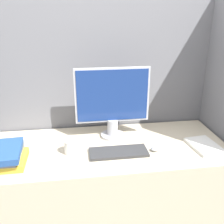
{
  "coord_description": "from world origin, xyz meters",
  "views": [
    {
      "loc": [
        -0.23,
        -1.29,
        1.67
      ],
      "look_at": [
        0.02,
        0.39,
        1.01
      ],
      "focal_mm": 42.0,
      "sensor_mm": 36.0,
      "label": 1
    }
  ],
  "objects_px": {
    "monitor": "(113,103)",
    "keyboard": "(118,152)",
    "coffee_cup": "(71,147)",
    "book_stack": "(5,156)",
    "mouse": "(154,149)"
  },
  "relations": [
    {
      "from": "mouse",
      "to": "coffee_cup",
      "type": "bearing_deg",
      "value": 174.66
    },
    {
      "from": "coffee_cup",
      "to": "book_stack",
      "type": "bearing_deg",
      "value": -169.85
    },
    {
      "from": "book_stack",
      "to": "monitor",
      "type": "bearing_deg",
      "value": 21.58
    },
    {
      "from": "mouse",
      "to": "keyboard",
      "type": "bearing_deg",
      "value": 179.32
    },
    {
      "from": "keyboard",
      "to": "book_stack",
      "type": "relative_size",
      "value": 1.26
    },
    {
      "from": "coffee_cup",
      "to": "book_stack",
      "type": "distance_m",
      "value": 0.42
    },
    {
      "from": "keyboard",
      "to": "mouse",
      "type": "xyz_separation_m",
      "value": [
        0.25,
        -0.0,
        0.0
      ]
    },
    {
      "from": "mouse",
      "to": "coffee_cup",
      "type": "relative_size",
      "value": 0.56
    },
    {
      "from": "keyboard",
      "to": "book_stack",
      "type": "bearing_deg",
      "value": -178.2
    },
    {
      "from": "coffee_cup",
      "to": "keyboard",
      "type": "bearing_deg",
      "value": -8.98
    },
    {
      "from": "coffee_cup",
      "to": "mouse",
      "type": "bearing_deg",
      "value": -5.34
    },
    {
      "from": "monitor",
      "to": "keyboard",
      "type": "relative_size",
      "value": 1.39
    },
    {
      "from": "mouse",
      "to": "coffee_cup",
      "type": "height_order",
      "value": "coffee_cup"
    },
    {
      "from": "keyboard",
      "to": "mouse",
      "type": "relative_size",
      "value": 6.99
    },
    {
      "from": "monitor",
      "to": "mouse",
      "type": "xyz_separation_m",
      "value": [
        0.25,
        -0.27,
        -0.26
      ]
    }
  ]
}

